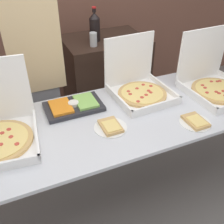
# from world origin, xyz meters

# --- Properties ---
(ground_plane) EXTENTS (16.00, 16.00, 0.00)m
(ground_plane) POSITION_xyz_m (0.00, 0.00, 0.00)
(ground_plane) COLOR slate
(buffet_table) EXTENTS (2.39, 0.81, 0.83)m
(buffet_table) POSITION_xyz_m (0.00, 0.00, 0.74)
(buffet_table) COLOR silver
(buffet_table) RESTS_ON ground_plane
(pizza_box_far_left) EXTENTS (0.44, 0.46, 0.42)m
(pizza_box_far_left) POSITION_xyz_m (0.32, 0.21, 0.91)
(pizza_box_far_left) COLOR white
(pizza_box_far_left) RESTS_ON buffet_table
(pizza_box_near_left) EXTENTS (0.47, 0.49, 0.45)m
(pizza_box_near_left) POSITION_xyz_m (0.88, 0.03, 0.91)
(pizza_box_near_left) COLOR white
(pizza_box_near_left) RESTS_ON buffet_table
(paper_plate_front_right) EXTENTS (0.22, 0.22, 0.03)m
(paper_plate_front_right) POSITION_xyz_m (-0.05, -0.10, 0.84)
(paper_plate_front_right) COLOR white
(paper_plate_front_right) RESTS_ON buffet_table
(paper_plate_front_left) EXTENTS (0.21, 0.21, 0.03)m
(paper_plate_front_left) POSITION_xyz_m (0.49, -0.27, 0.84)
(paper_plate_front_left) COLOR white
(paper_plate_front_left) RESTS_ON buffet_table
(veggie_tray) EXTENTS (0.41, 0.25, 0.05)m
(veggie_tray) POSITION_xyz_m (-0.21, 0.22, 0.85)
(veggie_tray) COLOR #28282D
(veggie_tray) RESTS_ON buffet_table
(sideboard_podium) EXTENTS (0.80, 0.58, 1.02)m
(sideboard_podium) POSITION_xyz_m (0.35, 0.99, 0.51)
(sideboard_podium) COLOR black
(sideboard_podium) RESTS_ON ground_plane
(soda_bottle) EXTENTS (0.10, 0.10, 0.31)m
(soda_bottle) POSITION_xyz_m (0.24, 0.97, 1.16)
(soda_bottle) COLOR black
(soda_bottle) RESTS_ON sideboard_podium
(soda_can_silver) EXTENTS (0.07, 0.07, 0.12)m
(soda_can_silver) POSITION_xyz_m (0.18, 0.84, 1.08)
(soda_can_silver) COLOR silver
(soda_can_silver) RESTS_ON sideboard_podium
(person_guest_cap) EXTENTS (0.40, 0.22, 1.75)m
(person_guest_cap) POSITION_xyz_m (-0.37, 0.65, 0.92)
(person_guest_cap) COLOR slate
(person_guest_cap) RESTS_ON ground_plane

